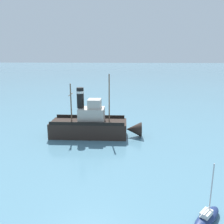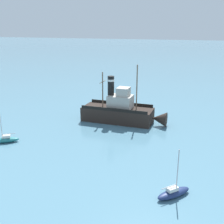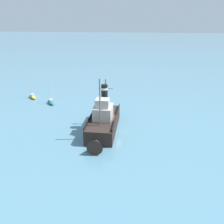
{
  "view_description": "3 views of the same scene",
  "coord_description": "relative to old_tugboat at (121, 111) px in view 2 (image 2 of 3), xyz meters",
  "views": [
    {
      "loc": [
        37.65,
        5.92,
        12.91
      ],
      "look_at": [
        -0.54,
        3.57,
        3.42
      ],
      "focal_mm": 38.0,
      "sensor_mm": 36.0,
      "label": 1
    },
    {
      "loc": [
        45.38,
        14.83,
        15.82
      ],
      "look_at": [
        4.09,
        -0.2,
        2.29
      ],
      "focal_mm": 45.0,
      "sensor_mm": 36.0,
      "label": 2
    },
    {
      "loc": [
        -4.58,
        36.83,
        18.19
      ],
      "look_at": [
        0.53,
        -1.31,
        2.9
      ],
      "focal_mm": 38.0,
      "sensor_mm": 36.0,
      "label": 3
    }
  ],
  "objects": [
    {
      "name": "ground_plane",
      "position": [
        -1.79,
        -0.6,
        -1.83
      ],
      "size": [
        600.0,
        600.0,
        0.0
      ],
      "primitive_type": "plane",
      "color": "teal"
    },
    {
      "name": "old_tugboat",
      "position": [
        0.0,
        0.0,
        0.0
      ],
      "size": [
        4.56,
        14.44,
        9.9
      ],
      "color": "#2D231E",
      "rests_on": "ground"
    },
    {
      "name": "sailboat_navy",
      "position": [
        19.42,
        11.76,
        -1.4
      ],
      "size": [
        3.59,
        3.32,
        4.9
      ],
      "color": "navy",
      "rests_on": "ground"
    },
    {
      "name": "sailboat_teal",
      "position": [
        14.23,
        -12.54,
        -1.4
      ],
      "size": [
        2.96,
        3.8,
        4.9
      ],
      "color": "#23757A",
      "rests_on": "ground"
    }
  ]
}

